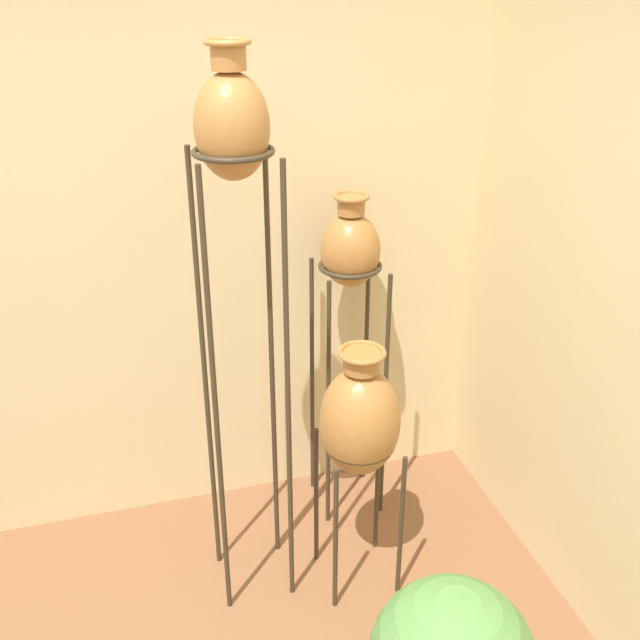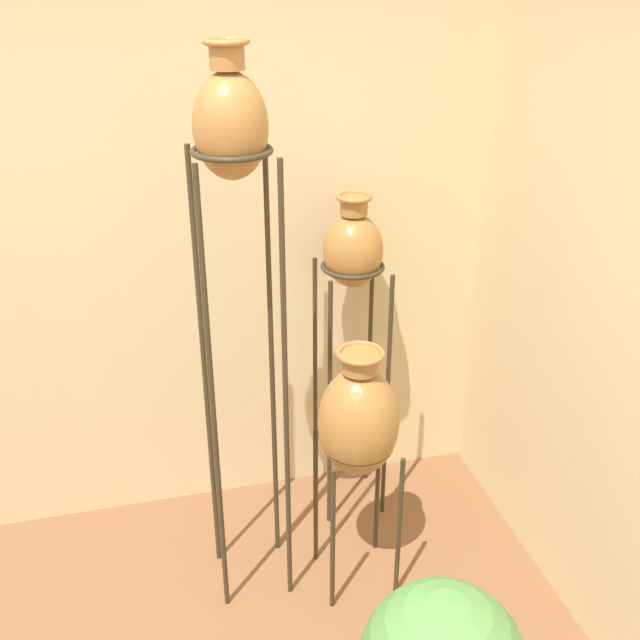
{
  "view_description": "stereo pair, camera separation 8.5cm",
  "coord_description": "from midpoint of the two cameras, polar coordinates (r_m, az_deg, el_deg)",
  "views": [
    {
      "loc": [
        0.14,
        -1.24,
        2.4
      ],
      "look_at": [
        0.85,
        1.24,
        1.14
      ],
      "focal_mm": 42.0,
      "sensor_mm": 36.0,
      "label": 1
    },
    {
      "loc": [
        0.22,
        -1.26,
        2.4
      ],
      "look_at": [
        0.85,
        1.24,
        1.14
      ],
      "focal_mm": 42.0,
      "sensor_mm": 36.0,
      "label": 2
    }
  ],
  "objects": [
    {
      "name": "vase_stand_medium",
      "position": [
        3.14,
        1.53,
        4.54
      ],
      "size": [
        0.28,
        0.28,
        1.53
      ],
      "color": "#382D1E",
      "rests_on": "ground_plane"
    },
    {
      "name": "wall_back",
      "position": [
        3.2,
        -18.51,
        5.61
      ],
      "size": [
        7.49,
        0.06,
        2.7
      ],
      "color": "beige",
      "rests_on": "ground_plane"
    },
    {
      "name": "vase_stand_short",
      "position": [
        2.9,
        2.22,
        -7.73
      ],
      "size": [
        0.31,
        0.31,
        1.09
      ],
      "color": "#382D1E",
      "rests_on": "ground_plane"
    },
    {
      "name": "vase_stand_tall",
      "position": [
        2.5,
        -7.6,
        12.09
      ],
      "size": [
        0.28,
        0.28,
        2.17
      ],
      "color": "#382D1E",
      "rests_on": "ground_plane"
    }
  ]
}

